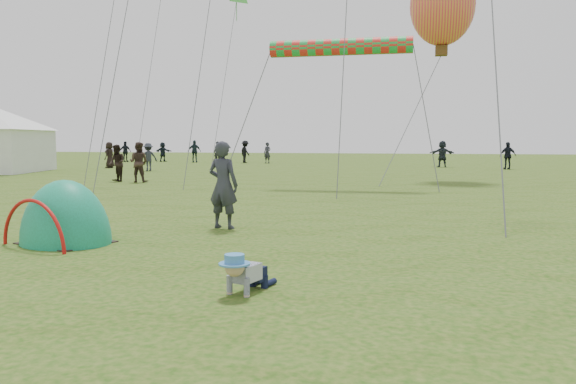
% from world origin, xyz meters
% --- Properties ---
extents(ground, '(140.00, 140.00, 0.00)m').
position_xyz_m(ground, '(0.00, 0.00, 0.00)').
color(ground, '#154709').
extents(crawling_toddler, '(0.66, 0.79, 0.52)m').
position_xyz_m(crawling_toddler, '(1.16, 0.17, 0.26)').
color(crawling_toddler, black).
rests_on(crawling_toddler, ground).
extents(popup_tent, '(2.15, 1.96, 2.28)m').
position_xyz_m(popup_tent, '(-2.93, 2.66, 0.00)').
color(popup_tent, '#19794D').
rests_on(popup_tent, ground).
extents(standing_adult, '(0.74, 0.56, 1.82)m').
position_xyz_m(standing_adult, '(-0.70, 4.85, 0.91)').
color(standing_adult, '#2D2E37').
rests_on(standing_adult, ground).
extents(crowd_person_0, '(0.69, 0.56, 1.64)m').
position_xyz_m(crowd_person_0, '(-7.88, 36.51, 0.82)').
color(crowd_person_0, '#282932').
rests_on(crowd_person_0, ground).
extents(crowd_person_2, '(1.13, 0.90, 1.80)m').
position_xyz_m(crowd_person_2, '(-14.10, 36.87, 0.90)').
color(crowd_person_2, '#1C2C33').
rests_on(crowd_person_2, ground).
extents(crowd_person_3, '(1.20, 1.16, 1.65)m').
position_xyz_m(crowd_person_3, '(-12.03, 24.43, 0.82)').
color(crowd_person_3, '#272A34').
rests_on(crowd_person_3, ground).
extents(crowd_person_4, '(0.58, 0.85, 1.70)m').
position_xyz_m(crowd_person_4, '(-16.16, 27.23, 0.85)').
color(crowd_person_4, black).
rests_on(crowd_person_4, ground).
extents(crowd_person_5, '(1.57, 0.72, 1.64)m').
position_xyz_m(crowd_person_5, '(-17.36, 37.93, 0.82)').
color(crowd_person_5, black).
rests_on(crowd_person_5, ground).
extents(crowd_person_6, '(0.68, 0.50, 1.71)m').
position_xyz_m(crowd_person_6, '(-11.80, 36.03, 0.86)').
color(crowd_person_6, black).
rests_on(crowd_person_6, ground).
extents(crowd_person_7, '(0.86, 0.67, 1.74)m').
position_xyz_m(crowd_person_7, '(-8.42, 16.18, 0.87)').
color(crowd_person_7, '#392823').
rests_on(crowd_person_7, ground).
extents(crowd_person_8, '(0.92, 1.05, 1.70)m').
position_xyz_m(crowd_person_8, '(-20.11, 36.60, 0.85)').
color(crowd_person_8, black).
rests_on(crowd_person_8, ground).
extents(crowd_person_11, '(1.70, 0.73, 1.78)m').
position_xyz_m(crowd_person_11, '(5.20, 33.02, 0.89)').
color(crowd_person_11, '#212932').
rests_on(crowd_person_11, ground).
extents(crowd_person_13, '(1.01, 0.98, 1.64)m').
position_xyz_m(crowd_person_13, '(-9.56, 16.35, 0.82)').
color(crowd_person_13, black).
rests_on(crowd_person_13, ground).
extents(crowd_person_14, '(1.07, 0.62, 1.71)m').
position_xyz_m(crowd_person_14, '(9.04, 30.85, 0.85)').
color(crowd_person_14, black).
rests_on(crowd_person_14, ground).
extents(crowd_person_15, '(1.27, 1.28, 1.77)m').
position_xyz_m(crowd_person_15, '(-9.80, 36.92, 0.89)').
color(crowd_person_15, black).
rests_on(crowd_person_15, ground).
extents(balloon_kite, '(2.95, 2.95, 4.13)m').
position_xyz_m(balloon_kite, '(4.40, 21.13, 7.79)').
color(balloon_kite, orange).
extents(rainbow_tube_kite, '(5.46, 0.64, 0.64)m').
position_xyz_m(rainbow_tube_kite, '(0.39, 15.64, 5.38)').
color(rainbow_tube_kite, red).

